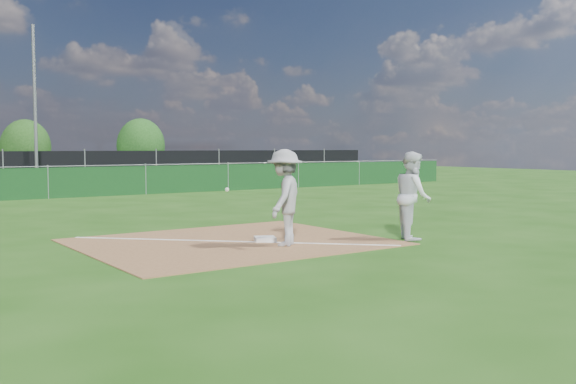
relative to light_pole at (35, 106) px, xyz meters
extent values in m
plane|color=#1D4A0F|center=(-1.50, -12.70, -4.00)|extent=(90.00, 90.00, 0.00)
cube|color=brown|center=(-1.50, -21.70, -3.99)|extent=(6.00, 5.00, 0.02)
cube|color=white|center=(-1.50, -21.70, -3.98)|extent=(5.01, 5.01, 0.01)
cube|color=#0E3614|center=(-1.50, -7.70, -3.40)|extent=(44.00, 0.05, 1.20)
cube|color=black|center=(-1.50, 0.30, -3.10)|extent=(46.00, 0.04, 1.80)
cylinder|color=slate|center=(0.00, 0.00, 0.00)|extent=(0.16, 0.16, 8.00)
cube|color=white|center=(-0.89, -22.05, -3.94)|extent=(0.56, 0.56, 0.09)
imported|color=#A8A9AB|center=(-0.88, -22.76, -3.01)|extent=(1.42, 1.35, 1.93)
sphere|color=white|center=(-2.11, -22.60, -2.82)|extent=(0.08, 0.08, 0.08)
imported|color=white|center=(1.91, -23.59, -3.05)|extent=(1.11, 1.17, 1.90)
imported|color=black|center=(3.46, 4.87, -3.37)|extent=(4.62, 3.21, 1.24)
cylinder|color=#382316|center=(2.32, 12.12, -3.46)|extent=(0.24, 0.24, 1.09)
ellipsoid|color=#1B4313|center=(2.32, 12.12, -2.01)|extent=(3.26, 3.26, 3.74)
cylinder|color=#382316|center=(9.92, 10.75, -3.43)|extent=(0.24, 0.24, 1.14)
ellipsoid|color=#1A4814|center=(9.92, 10.75, -1.91)|extent=(3.43, 3.43, 3.94)
camera|label=1|loc=(-8.22, -33.24, -2.01)|focal=40.00mm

